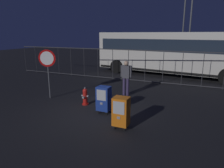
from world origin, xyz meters
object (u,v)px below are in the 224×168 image
Objects in this scene: bus_near at (171,51)px; stop_sign at (48,64)px; pedestrian at (126,76)px; street_light_near_left at (191,11)px; fire_hydrant at (85,97)px; newspaper_box_primary at (104,98)px; street_light_near_right at (184,18)px; newspaper_box_secondary at (121,111)px.

stop_sign is at bearing -111.09° from bus_near.
bus_near is at bearing 78.22° from pedestrian.
street_light_near_left reaches higher than stop_sign.
fire_hydrant is 13.58m from street_light_near_left.
street_light_near_right is at bearing 84.55° from newspaper_box_primary.
fire_hydrant is 0.45× the size of pedestrian.
fire_hydrant is at bearing -100.17° from street_light_near_right.
newspaper_box_primary is 0.09× the size of bus_near.
stop_sign is at bearing 158.78° from newspaper_box_secondary.
stop_sign is 0.30× the size of street_light_near_right.
street_light_near_right reaches higher than stop_sign.
fire_hydrant is 8.33m from bus_near.
stop_sign is 14.81m from street_light_near_right.
street_light_near_right is at bearing 96.37° from bus_near.
pedestrian is (-1.07, 3.44, 0.38)m from newspaper_box_secondary.
street_light_near_left is (2.09, 10.48, 3.83)m from pedestrian.
newspaper_box_primary is 3.31m from stop_sign.
pedestrian is (1.11, 1.95, 0.60)m from fire_hydrant.
street_light_near_left is 1.75m from street_light_near_right.
pedestrian is (-0.01, 2.48, 0.38)m from newspaper_box_primary.
stop_sign is at bearing -149.09° from pedestrian.
newspaper_box_primary is 0.12× the size of street_light_near_left.
pedestrian reaches higher than newspaper_box_secondary.
pedestrian is at bearing 30.91° from stop_sign.
newspaper_box_secondary is at bearing -83.13° from bus_near.
street_light_near_left is at bearing 78.73° from pedestrian.
pedestrian is 6.10m from bus_near.
newspaper_box_secondary is 9.44m from bus_near.
newspaper_box_primary is 0.14× the size of street_light_near_right.
fire_hydrant is at bearing 145.69° from newspaper_box_secondary.
stop_sign is at bearing 168.09° from newspaper_box_primary.
stop_sign reaches higher than newspaper_box_secondary.
bus_near is at bearing 73.43° from fire_hydrant.
bus_near is (1.22, 8.41, 1.14)m from newspaper_box_primary.
street_light_near_right reaches higher than newspaper_box_primary.
street_light_near_left is at bearing 87.30° from bus_near.
bus_near is (2.34, 7.88, 1.36)m from fire_hydrant.
fire_hydrant is at bearing -104.42° from street_light_near_left.
pedestrian is 0.22× the size of street_light_near_right.
newspaper_box_secondary is 3.62m from pedestrian.
newspaper_box_primary and newspaper_box_secondary have the same top height.
newspaper_box_primary is 1.00× the size of newspaper_box_secondary.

